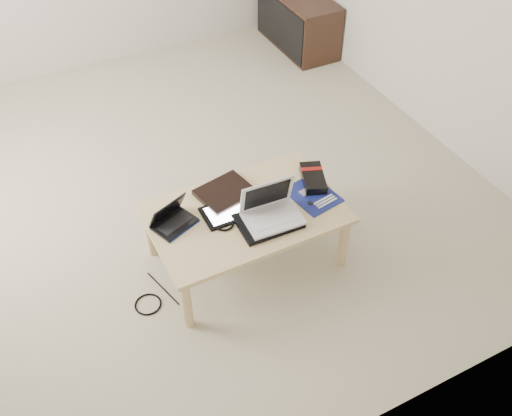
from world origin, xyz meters
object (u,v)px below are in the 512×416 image
coffee_table (245,217)px  gpu_box (313,178)px  netbook (172,219)px  white_laptop (271,210)px  media_cabinet (298,21)px

coffee_table → gpu_box: size_ratio=3.86×
netbook → white_laptop: white_laptop is taller
media_cabinet → coffee_table: bearing=-126.3°
coffee_table → netbook: size_ratio=3.96×
coffee_table → netbook: bearing=166.9°
netbook → gpu_box: 0.89m
coffee_table → white_laptop: bearing=-49.3°
media_cabinet → netbook: bearing=-133.7°
media_cabinet → gpu_box: bearing=-118.0°
coffee_table → media_cabinet: media_cabinet is taller
netbook → gpu_box: bearing=-2.9°
media_cabinet → white_laptop: 2.82m
gpu_box → coffee_table: bearing=-174.2°
white_laptop → gpu_box: bearing=24.1°
media_cabinet → white_laptop: bearing=-123.2°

